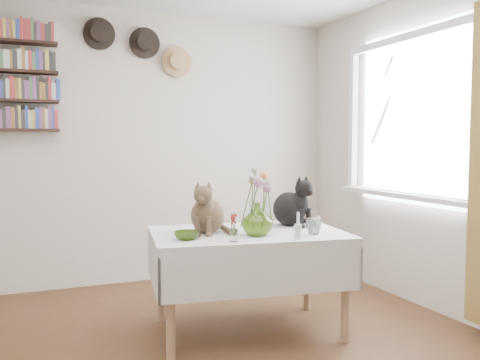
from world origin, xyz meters
name	(u,v)px	position (x,y,z in m)	size (l,w,h in m)	color
room	(210,150)	(0.00, 0.00, 1.25)	(4.08, 4.58, 2.58)	brown
window	(408,130)	(1.97, 0.80, 1.40)	(0.12, 1.52, 1.32)	white
dining_table	(248,256)	(0.51, 0.68, 0.52)	(1.40, 1.01, 0.69)	white
tabby_cat	(207,206)	(0.24, 0.75, 0.87)	(0.24, 0.31, 0.36)	brown
black_cat	(289,200)	(0.90, 0.81, 0.88)	(0.25, 0.32, 0.37)	black
flower_vase	(257,219)	(0.51, 0.52, 0.80)	(0.20, 0.20, 0.21)	#8DB841
green_bowl	(187,235)	(0.05, 0.57, 0.71)	(0.16, 0.16, 0.05)	#8DB841
drinking_glass	(314,226)	(0.87, 0.43, 0.74)	(0.11, 0.11, 0.10)	white
candlestick	(298,230)	(0.69, 0.31, 0.75)	(0.05, 0.05, 0.17)	white
berry_jar	(234,228)	(0.29, 0.39, 0.77)	(0.05, 0.05, 0.19)	white
porcelain_figurine	(318,223)	(1.03, 0.63, 0.73)	(0.05, 0.05, 0.09)	white
flower_bouquet	(257,183)	(0.51, 0.53, 1.03)	(0.17, 0.13, 0.39)	#4C7233
wall_hats	(141,46)	(0.12, 2.19, 2.17)	(0.98, 0.09, 0.48)	black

